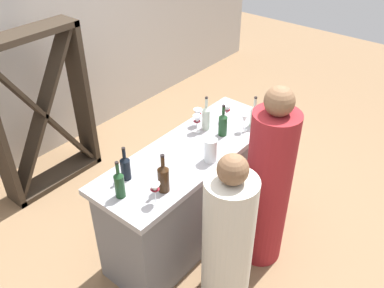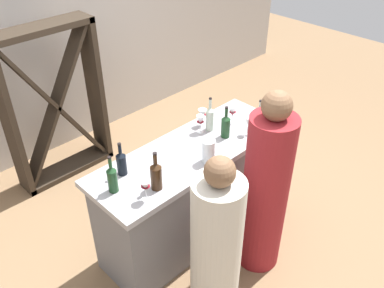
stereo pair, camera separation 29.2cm
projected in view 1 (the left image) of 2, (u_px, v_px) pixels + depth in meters
ground_plane at (192, 231)px, 3.90m from camera, size 12.00×12.00×0.00m
back_wall at (27, 36)px, 4.25m from camera, size 8.00×0.10×2.80m
bar_counter at (192, 193)px, 3.63m from camera, size 1.81×0.63×0.96m
wine_rack at (42, 113)px, 4.07m from camera, size 1.03×0.28×1.66m
wine_bottle_leftmost_olive_green at (119, 183)px, 2.83m from camera, size 0.07×0.07×0.30m
wine_bottle_second_left_near_black at (125, 167)px, 2.99m from camera, size 0.07×0.07×0.28m
wine_bottle_center_amber_brown at (163, 177)px, 2.88m from camera, size 0.08×0.08×0.31m
wine_bottle_second_right_clear_pale at (206, 117)px, 3.54m from camera, size 0.07×0.07×0.31m
wine_bottle_rightmost_olive_green at (223, 124)px, 3.47m from camera, size 0.08×0.08×0.29m
wine_bottle_far_right_clear_pale at (254, 115)px, 3.59m from camera, size 0.07×0.07×0.29m
wine_glass_near_left at (155, 189)px, 2.77m from camera, size 0.08×0.08×0.17m
wine_glass_near_center at (244, 119)px, 3.52m from camera, size 0.07×0.07×0.16m
wine_glass_near_right at (227, 110)px, 3.66m from camera, size 0.07×0.07×0.16m
wine_glass_far_left at (197, 120)px, 3.51m from camera, size 0.07×0.07×0.16m
wine_glass_far_center at (198, 114)px, 3.61m from camera, size 0.08×0.08×0.16m
water_pitcher at (211, 150)px, 3.18m from camera, size 0.10×0.10×0.19m
person_left_guest at (268, 186)px, 3.27m from camera, size 0.47×0.47×1.64m
person_center_guest at (227, 245)px, 2.91m from camera, size 0.42×0.42×1.44m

